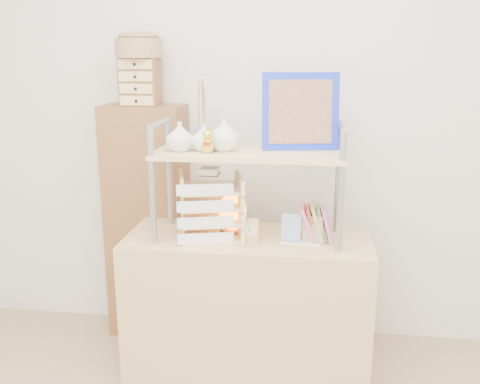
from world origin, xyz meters
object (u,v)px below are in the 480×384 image
object	(u,v)px
letter_tray	(210,210)
cabinet	(148,223)
desk	(248,306)
salt_lamp	(233,212)

from	to	relation	value
letter_tray	cabinet	bearing A→B (deg)	138.07
desk	cabinet	world-z (taller)	cabinet
letter_tray	salt_lamp	bearing A→B (deg)	34.93
letter_tray	salt_lamp	world-z (taller)	letter_tray
cabinet	letter_tray	size ratio (longest dim) A/B	3.89
desk	cabinet	xyz separation A→B (m)	(-0.63, 0.37, 0.30)
desk	salt_lamp	world-z (taller)	salt_lamp
desk	letter_tray	distance (m)	0.55
desk	cabinet	bearing A→B (deg)	149.48
desk	cabinet	distance (m)	0.79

